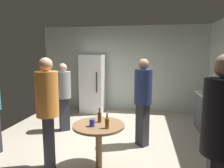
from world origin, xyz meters
TOP-DOWN VIEW (x-y plane):
  - ground_plane at (0.00, 0.00)m, footprint 5.20×5.20m
  - wall_back at (0.00, 2.63)m, footprint 5.32×0.06m
  - refrigerator at (-0.92, 2.20)m, footprint 0.70×0.68m
  - kitchen_counter at (2.28, 0.60)m, footprint 0.64×1.77m
  - kettle at (2.23, 0.56)m, footprint 0.24×0.17m
  - foreground_table at (0.02, -0.95)m, footprint 0.80×0.80m
  - beer_bottle_amber at (0.18, -1.10)m, footprint 0.06×0.06m
  - beer_bottle_brown at (0.01, -0.85)m, footprint 0.06×0.06m
  - plastic_cup_blue at (-0.05, -1.06)m, footprint 0.08×0.08m
  - person_in_black_shirt at (1.40, -1.96)m, footprint 0.39×0.39m
  - person_in_gray_shirt at (-1.17, 0.54)m, footprint 0.47×0.47m
  - person_in_navy_shirt at (0.68, 0.02)m, footprint 0.48×0.48m
  - person_in_orange_shirt at (-0.75, -1.07)m, footprint 0.46×0.46m

SIDE VIEW (x-z plane):
  - ground_plane at x=0.00m, z-range -0.10..0.00m
  - kitchen_counter at x=2.28m, z-range 0.00..0.90m
  - foreground_table at x=0.02m, z-range 0.26..1.00m
  - plastic_cup_blue at x=-0.05m, z-range 0.73..0.85m
  - beer_bottle_amber at x=0.18m, z-range 0.70..0.93m
  - beer_bottle_brown at x=0.01m, z-range 0.70..0.93m
  - refrigerator at x=-0.92m, z-range 0.00..1.80m
  - person_in_gray_shirt at x=-1.17m, z-range 0.13..1.73m
  - kettle at x=2.23m, z-range 0.88..1.06m
  - person_in_navy_shirt at x=0.68m, z-range 0.15..1.87m
  - person_in_orange_shirt at x=-0.75m, z-range 0.15..1.91m
  - person_in_black_shirt at x=1.40m, z-range 0.16..1.96m
  - wall_back at x=0.00m, z-range 0.00..2.70m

